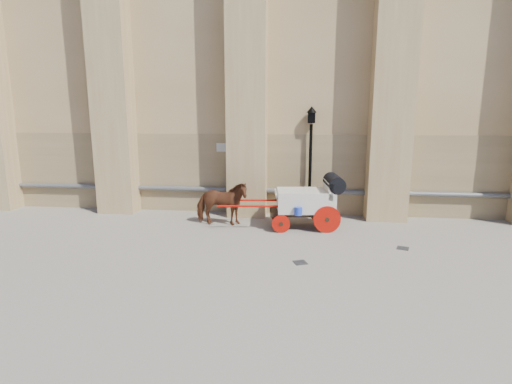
# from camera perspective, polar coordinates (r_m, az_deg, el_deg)

# --- Properties ---
(ground) EXTENTS (90.00, 90.00, 0.00)m
(ground) POSITION_cam_1_polar(r_m,az_deg,el_deg) (11.48, 1.32, -8.02)
(ground) COLOR #6F675C
(ground) RESTS_ON ground
(horse) EXTENTS (1.82, 0.86, 1.52)m
(horse) POSITION_cam_1_polar(r_m,az_deg,el_deg) (13.58, -4.95, -1.65)
(horse) COLOR brown
(horse) RESTS_ON ground
(carriage) EXTENTS (4.18, 1.59, 1.79)m
(carriage) POSITION_cam_1_polar(r_m,az_deg,el_deg) (13.33, 7.65, -1.04)
(carriage) COLOR black
(carriage) RESTS_ON ground
(street_lamp) EXTENTS (0.38, 0.38, 4.00)m
(street_lamp) POSITION_cam_1_polar(r_m,az_deg,el_deg) (14.68, 7.77, 4.76)
(street_lamp) COLOR black
(street_lamp) RESTS_ON ground
(drain_grate_near) EXTENTS (0.41, 0.41, 0.01)m
(drain_grate_near) POSITION_cam_1_polar(r_m,az_deg,el_deg) (10.50, 6.33, -9.97)
(drain_grate_near) COLOR black
(drain_grate_near) RESTS_ON ground
(drain_grate_far) EXTENTS (0.41, 0.41, 0.01)m
(drain_grate_far) POSITION_cam_1_polar(r_m,az_deg,el_deg) (12.20, 20.24, -7.54)
(drain_grate_far) COLOR black
(drain_grate_far) RESTS_ON ground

